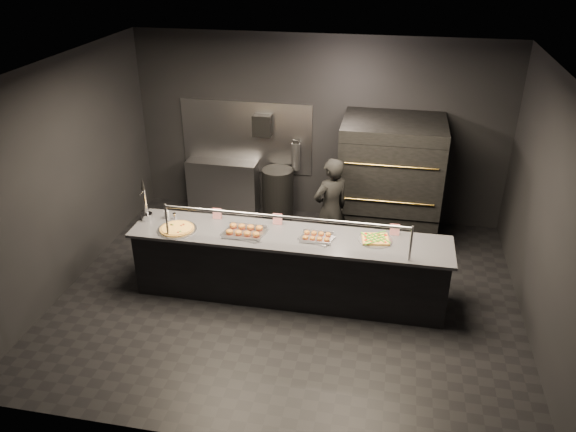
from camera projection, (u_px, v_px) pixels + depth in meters
The scene contains 15 objects.
room at pixel (288, 193), 6.90m from camera, with size 6.04×6.00×3.00m.
service_counter at pixel (289, 266), 7.33m from camera, with size 4.10×0.78×1.37m.
pizza_oven at pixel (390, 180), 8.55m from camera, with size 1.50×1.23×1.91m.
prep_shelf at pixel (223, 186), 9.63m from camera, with size 1.20×0.35×0.90m, color #99999E.
towel_dispenser at pixel (262, 125), 9.07m from camera, with size 0.30×0.20×0.35m, color black.
fire_extinguisher at pixel (296, 156), 9.21m from camera, with size 0.14×0.14×0.51m.
beer_tap at pixel (146, 208), 7.43m from camera, with size 0.15×0.22×0.59m.
round_pizza at pixel (177, 229), 7.24m from camera, with size 0.51×0.51×0.03m.
slider_tray_a at pixel (245, 231), 7.16m from camera, with size 0.57×0.47×0.08m.
slider_tray_b at pixel (317, 237), 7.04m from camera, with size 0.47×0.41×0.06m.
square_pizza at pixel (375, 239), 7.00m from camera, with size 0.42×0.42×0.05m.
condiment_jar at pixel (169, 215), 7.51m from camera, with size 0.16×0.06×0.11m.
tent_cards at pixel (295, 220), 7.32m from camera, with size 2.47×0.04×0.15m.
trash_bin at pixel (278, 194), 9.38m from camera, with size 0.52×0.52×0.87m, color black.
worker at pixel (330, 209), 8.08m from camera, with size 0.57×0.38×1.57m, color black.
Camera 1 is at (1.17, -6.10, 4.41)m, focal length 35.00 mm.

